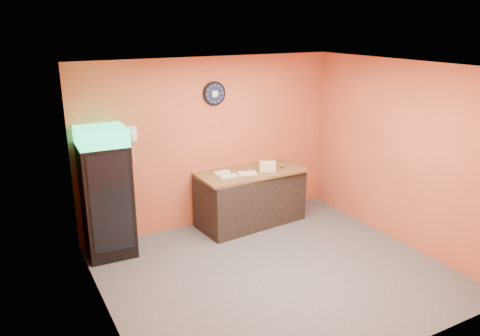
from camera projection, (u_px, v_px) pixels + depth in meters
floor at (274, 272)px, 6.50m from camera, size 4.50×4.50×0.00m
back_wall at (211, 143)px, 7.75m from camera, size 4.50×0.02×2.80m
left_wall at (102, 208)px, 5.05m from camera, size 0.02×4.00×2.80m
right_wall at (401, 154)px, 7.10m from camera, size 0.02×4.00×2.80m
ceiling at (279, 67)px, 5.66m from camera, size 4.50×4.00×0.02m
beverage_cooler at (107, 195)px, 6.72m from camera, size 0.70×0.71×1.92m
prep_counter at (251, 198)px, 7.95m from camera, size 1.86×0.96×0.90m
wall_clock at (214, 94)px, 7.51m from camera, size 0.38×0.06×0.38m
wall_phone at (132, 134)px, 7.01m from camera, size 0.12×0.11×0.23m
butcher_paper at (251, 172)px, 7.81m from camera, size 1.81×0.87×0.04m
sub_roll_stack at (267, 166)px, 7.76m from camera, size 0.28×0.19×0.17m
wrapped_sandwich_left at (228, 176)px, 7.48m from camera, size 0.29×0.14×0.04m
wrapped_sandwich_mid at (247, 173)px, 7.61m from camera, size 0.32×0.19×0.04m
wrapped_sandwich_right at (222, 173)px, 7.66m from camera, size 0.28×0.12×0.04m
kitchen_tool at (248, 170)px, 7.77m from camera, size 0.06×0.06×0.06m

